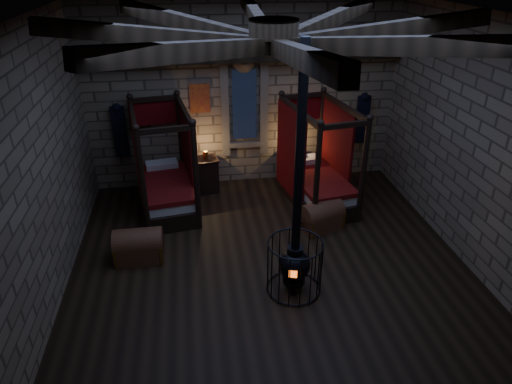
{
  "coord_description": "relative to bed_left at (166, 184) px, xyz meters",
  "views": [
    {
      "loc": [
        -1.22,
        -6.54,
        5.0
      ],
      "look_at": [
        -0.16,
        0.6,
        1.17
      ],
      "focal_mm": 32.0,
      "sensor_mm": 36.0,
      "label": 1
    }
  ],
  "objects": [
    {
      "name": "room",
      "position": [
        1.86,
        -2.33,
        3.2
      ],
      "size": [
        7.02,
        7.02,
        4.29
      ],
      "color": "black",
      "rests_on": "ground"
    },
    {
      "name": "bed_left",
      "position": [
        0.0,
        0.0,
        0.0
      ],
      "size": [
        1.4,
        2.25,
        2.21
      ],
      "rotation": [
        0.0,
        0.0,
        0.14
      ],
      "color": "black",
      "rests_on": "ground"
    },
    {
      "name": "bed_right",
      "position": [
        3.26,
        -0.23,
        -0.0
      ],
      "size": [
        1.43,
        2.26,
        2.21
      ],
      "rotation": [
        0.0,
        0.0,
        0.16
      ],
      "color": "black",
      "rests_on": "ground"
    },
    {
      "name": "trunk_left",
      "position": [
        -0.46,
        -1.91,
        -0.27
      ],
      "size": [
        0.86,
        0.55,
        0.63
      ],
      "rotation": [
        0.0,
        0.0,
        0.0
      ],
      "color": "brown",
      "rests_on": "ground"
    },
    {
      "name": "trunk_right",
      "position": [
        3.09,
        -1.37,
        -0.28
      ],
      "size": [
        0.96,
        0.78,
        0.61
      ],
      "rotation": [
        0.0,
        0.0,
        0.35
      ],
      "color": "brown",
      "rests_on": "ground"
    },
    {
      "name": "nightstand_left",
      "position": [
        0.9,
        0.61,
        -0.12
      ],
      "size": [
        0.6,
        0.58,
        1.0
      ],
      "rotation": [
        0.0,
        0.0,
        0.19
      ],
      "color": "black",
      "rests_on": "ground"
    },
    {
      "name": "nightstand_right",
      "position": [
        2.98,
        0.71,
        -0.13
      ],
      "size": [
        0.56,
        0.54,
        0.89
      ],
      "rotation": [
        0.0,
        0.0,
        -0.11
      ],
      "color": "black",
      "rests_on": "ground"
    },
    {
      "name": "stove",
      "position": [
        2.13,
        -3.15,
        0.04
      ],
      "size": [
        0.91,
        0.91,
        4.05
      ],
      "rotation": [
        0.0,
        0.0,
        -0.31
      ],
      "color": "black",
      "rests_on": "ground"
    }
  ]
}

